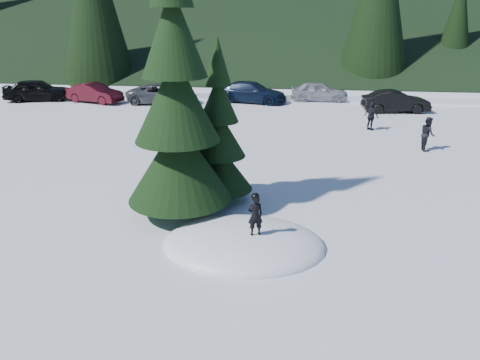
# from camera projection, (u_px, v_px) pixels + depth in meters

# --- Properties ---
(ground) EXTENTS (200.00, 200.00, 0.00)m
(ground) POSITION_uv_depth(u_px,v_px,m) (244.00, 245.00, 12.83)
(ground) COLOR white
(ground) RESTS_ON ground
(snow_mound) EXTENTS (4.48, 3.52, 0.96)m
(snow_mound) POSITION_uv_depth(u_px,v_px,m) (244.00, 245.00, 12.83)
(snow_mound) COLOR white
(snow_mound) RESTS_ON ground
(spruce_tall) EXTENTS (3.20, 3.20, 8.60)m
(spruce_tall) POSITION_uv_depth(u_px,v_px,m) (177.00, 110.00, 13.63)
(spruce_tall) COLOR black
(spruce_tall) RESTS_ON ground
(spruce_short) EXTENTS (2.20, 2.20, 5.37)m
(spruce_short) POSITION_uv_depth(u_px,v_px,m) (219.00, 140.00, 15.24)
(spruce_short) COLOR black
(spruce_short) RESTS_ON ground
(child_skier) EXTENTS (0.47, 0.38, 1.10)m
(child_skier) POSITION_uv_depth(u_px,v_px,m) (255.00, 215.00, 12.20)
(child_skier) COLOR black
(child_skier) RESTS_ON snow_mound
(adult_0) EXTENTS (0.60, 0.77, 1.55)m
(adult_0) POSITION_uv_depth(u_px,v_px,m) (428.00, 134.00, 21.32)
(adult_0) COLOR black
(adult_0) RESTS_ON ground
(adult_1) EXTENTS (0.87, 0.90, 1.51)m
(adult_1) POSITION_uv_depth(u_px,v_px,m) (371.00, 116.00, 24.95)
(adult_1) COLOR black
(adult_1) RESTS_ON ground
(car_0) EXTENTS (4.83, 3.01, 1.53)m
(car_0) POSITION_uv_depth(u_px,v_px,m) (37.00, 90.00, 33.19)
(car_0) COLOR black
(car_0) RESTS_ON ground
(car_1) EXTENTS (4.28, 2.53, 1.33)m
(car_1) POSITION_uv_depth(u_px,v_px,m) (95.00, 93.00, 32.55)
(car_1) COLOR #3A0A12
(car_1) RESTS_ON ground
(car_2) EXTENTS (4.78, 2.23, 1.33)m
(car_2) POSITION_uv_depth(u_px,v_px,m) (162.00, 94.00, 32.16)
(car_2) COLOR #43444A
(car_2) RESTS_ON ground
(car_3) EXTENTS (5.22, 3.03, 1.42)m
(car_3) POSITION_uv_depth(u_px,v_px,m) (252.00, 92.00, 32.61)
(car_3) COLOR black
(car_3) RESTS_ON ground
(car_4) EXTENTS (3.99, 1.65, 1.35)m
(car_4) POSITION_uv_depth(u_px,v_px,m) (319.00, 91.00, 33.17)
(car_4) COLOR #999AA1
(car_4) RESTS_ON ground
(car_5) EXTENTS (4.26, 1.92, 1.36)m
(car_5) POSITION_uv_depth(u_px,v_px,m) (396.00, 101.00, 29.45)
(car_5) COLOR black
(car_5) RESTS_ON ground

